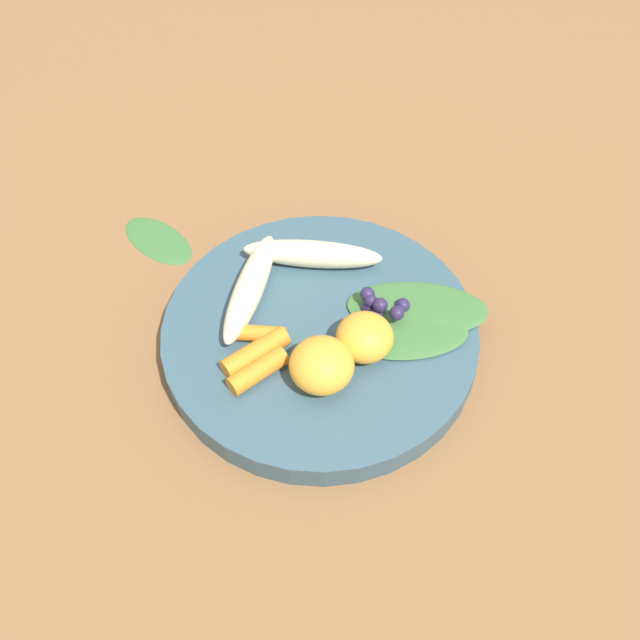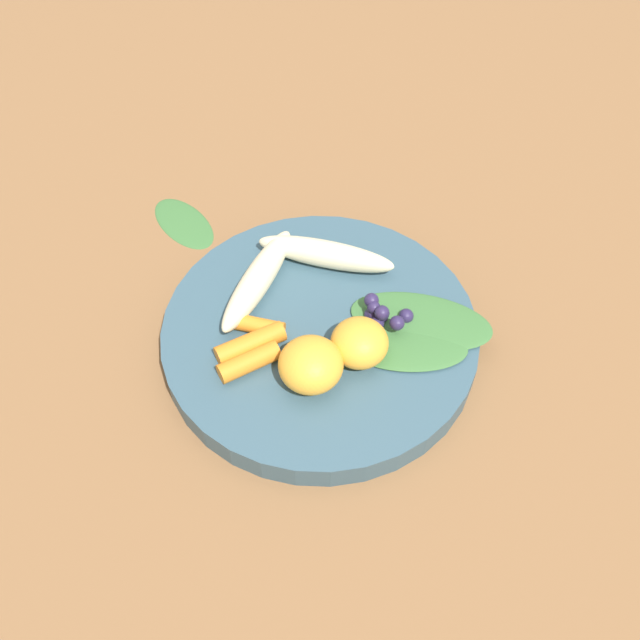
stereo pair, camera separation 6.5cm
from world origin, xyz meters
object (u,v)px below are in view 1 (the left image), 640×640
banana_peeled_left (250,287)px  banana_peeled_right (312,254)px  bowl (320,335)px  kale_leaf_stray (158,239)px  orange_segment_near (365,337)px

banana_peeled_left → banana_peeled_right: size_ratio=1.00×
banana_peeled_left → banana_peeled_right: bearing=140.3°
bowl → banana_peeled_right: banana_peeled_right is taller
bowl → banana_peeled_left: banana_peeled_left is taller
bowl → kale_leaf_stray: bearing=-39.7°
kale_leaf_stray → bowl: bearing=-176.7°
orange_segment_near → kale_leaf_stray: orange_segment_near is taller
orange_segment_near → banana_peeled_right: bearing=-67.6°
banana_peeled_left → orange_segment_near: 0.12m
bowl → banana_peeled_right: bearing=-86.1°
bowl → kale_leaf_stray: bowl is taller
kale_leaf_stray → banana_peeled_left: bearing=178.5°
banana_peeled_left → kale_leaf_stray: bearing=-119.0°
banana_peeled_left → kale_leaf_stray: (0.10, -0.10, -0.04)m
bowl → orange_segment_near: 0.06m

